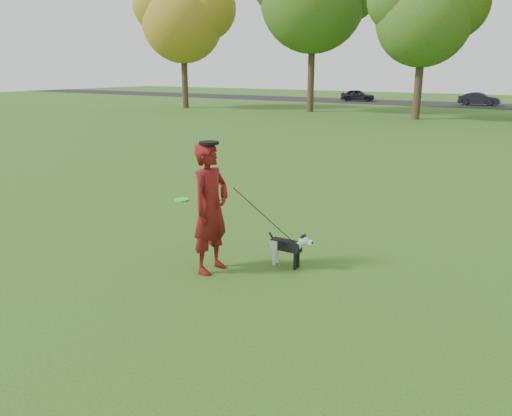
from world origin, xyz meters
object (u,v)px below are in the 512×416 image
Objects in this scene: car_mid at (479,99)px; car_left at (358,95)px; man at (211,208)px; dog at (290,245)px.

car_left is at bearing 89.98° from car_mid.
car_left is (-13.09, 40.46, -0.45)m from man.
car_left is 10.75m from car_mid.
car_mid is (10.75, 0.00, -0.01)m from car_left.
dog is at bearing -50.69° from man.
car_left is (-14.06, 39.70, 0.19)m from dog.
man is at bearing -174.38° from car_left.
dog is 0.25× the size of car_left.
car_mid is (-2.34, 40.46, -0.46)m from man.
car_left is at bearing 18.99° from man.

